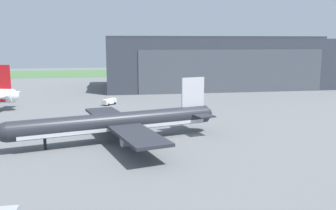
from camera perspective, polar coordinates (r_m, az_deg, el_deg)
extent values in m
plane|color=slate|center=(80.17, 4.34, -4.77)|extent=(440.00, 440.00, 0.00)
cube|color=#476E40|center=(245.11, -5.09, 5.07)|extent=(440.00, 56.00, 0.08)
cube|color=#383D47|center=(168.33, 7.82, 6.52)|extent=(100.17, 41.19, 21.51)
cube|color=#4C515B|center=(148.83, 10.16, 5.21)|extent=(76.13, 0.30, 17.21)
cube|color=#383D47|center=(168.07, 7.91, 10.39)|extent=(100.17, 9.89, 1.20)
sphere|color=silver|center=(117.29, -22.97, 1.33)|extent=(3.24, 3.24, 3.24)
cube|color=red|center=(118.19, -24.60, 4.02)|extent=(5.35, 1.60, 7.06)
cube|color=silver|center=(121.10, -23.39, 1.74)|extent=(4.95, 6.51, 0.28)
cube|color=silver|center=(115.65, -24.77, 1.30)|extent=(4.95, 6.51, 0.28)
cylinder|color=#282B33|center=(75.18, -7.98, -2.63)|extent=(41.24, 14.49, 3.81)
sphere|color=#282B33|center=(72.28, -24.05, -3.90)|extent=(3.66, 3.66, 3.66)
sphere|color=#282B33|center=(83.35, 5.88, -1.36)|extent=(2.97, 2.97, 2.97)
cube|color=silver|center=(75.41, -7.96, -3.40)|extent=(38.03, 13.66, 0.67)
cube|color=silver|center=(80.89, 3.91, 2.03)|extent=(5.34, 1.79, 6.48)
cube|color=#282B33|center=(84.54, 3.44, -0.90)|extent=(5.01, 6.12, 0.28)
cube|color=#282B33|center=(79.61, 5.38, -1.60)|extent=(5.01, 6.12, 0.28)
cube|color=#282B33|center=(84.87, -9.35, -1.56)|extent=(11.05, 18.91, 0.56)
cube|color=#282B33|center=(66.33, -4.81, -4.67)|extent=(11.05, 18.91, 0.56)
cylinder|color=gray|center=(83.60, -9.60, -2.69)|extent=(4.04, 2.96, 2.10)
cylinder|color=gray|center=(67.72, -5.84, -5.56)|extent=(4.04, 2.96, 2.10)
cylinder|color=black|center=(73.29, -18.65, -5.79)|extent=(0.56, 0.56, 2.18)
cylinder|color=black|center=(78.19, -7.17, -4.38)|extent=(0.56, 0.56, 2.18)
cylinder|color=black|center=(74.50, -6.25, -5.07)|extent=(0.56, 0.56, 2.18)
cube|color=silver|center=(98.84, 2.30, -1.15)|extent=(2.69, 2.68, 1.85)
cube|color=white|center=(100.92, 3.13, -1.03)|extent=(3.53, 3.46, 1.48)
cylinder|color=black|center=(99.62, 1.84, -1.60)|extent=(0.84, 0.80, 0.90)
cylinder|color=black|center=(98.48, 2.79, -1.74)|extent=(0.84, 0.80, 0.90)
cylinder|color=black|center=(102.06, 2.84, -1.33)|extent=(0.84, 0.80, 0.90)
cylinder|color=black|center=(100.95, 3.78, -1.46)|extent=(0.84, 0.80, 0.90)
cube|color=silver|center=(121.34, -8.60, 0.71)|extent=(2.50, 2.46, 1.60)
cube|color=white|center=(119.39, -9.39, 0.51)|extent=(3.86, 4.04, 1.49)
cylinder|color=black|center=(120.59, -8.27, 0.28)|extent=(0.70, 0.76, 0.77)
cylinder|color=black|center=(121.95, -9.05, 0.36)|extent=(0.70, 0.76, 0.77)
cylinder|color=black|center=(118.24, -9.23, 0.06)|extent=(0.70, 0.76, 0.77)
cylinder|color=black|center=(119.62, -10.01, 0.15)|extent=(0.70, 0.76, 0.77)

